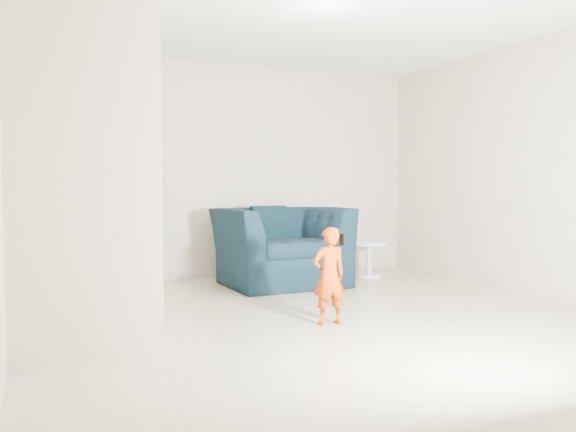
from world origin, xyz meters
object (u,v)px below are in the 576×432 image
Objects in this scene: toddler at (329,276)px; staircase at (77,213)px; side_table at (369,253)px; armchair at (281,246)px.

staircase is (-1.96, 0.69, 0.53)m from toddler.
toddler reaches higher than side_table.
staircase is (-2.36, -1.36, 0.49)m from armchair.
toddler is at bearing -103.36° from armchair.
side_table is (1.65, 2.16, -0.11)m from toddler.
side_table is at bearing 2.46° from armchair.
armchair is 2.77m from staircase.
staircase reaches higher than toddler.
toddler is 0.23× the size of staircase.
toddler is 1.82× the size of side_table.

